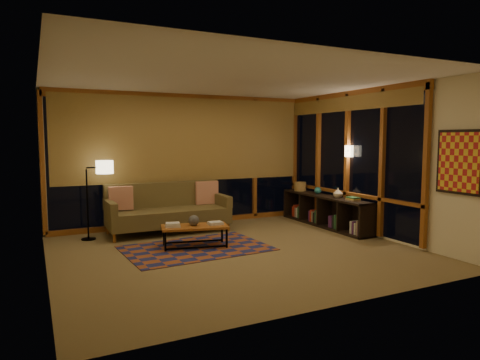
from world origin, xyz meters
name	(u,v)px	position (x,y,z in m)	size (l,w,h in m)	color
floor	(236,251)	(0.00, 0.00, 0.00)	(5.50, 5.00, 0.01)	olive
ceiling	(236,79)	(0.00, 0.00, 2.70)	(5.50, 5.00, 0.01)	silver
walls	(236,167)	(0.00, 0.00, 1.35)	(5.51, 5.01, 2.70)	#F2E7BF
window_wall_back	(186,160)	(0.00, 2.43, 1.35)	(5.30, 0.16, 2.60)	#A25A22
window_wall_right	(346,161)	(2.68, 0.60, 1.35)	(0.16, 3.70, 2.60)	#A25A22
wall_art	(459,162)	(2.71, -1.85, 1.45)	(0.06, 0.74, 0.94)	red
wall_sconce	(349,151)	(2.62, 0.45, 1.55)	(0.12, 0.18, 0.22)	#FFEAB4
sofa	(168,209)	(-0.57, 1.80, 0.46)	(2.26, 0.91, 0.92)	brown
pillow_left	(121,199)	(-1.42, 1.94, 0.68)	(0.43, 0.14, 0.43)	red
pillow_right	(206,193)	(0.30, 2.04, 0.69)	(0.46, 0.15, 0.46)	red
area_rug	(196,248)	(-0.51, 0.44, 0.01)	(2.28, 1.52, 0.01)	brown
coffee_table	(195,236)	(-0.50, 0.54, 0.18)	(1.08, 0.49, 0.36)	#A25A22
book_stack_a	(173,225)	(-0.85, 0.61, 0.39)	(0.24, 0.19, 0.07)	silver
book_stack_b	(216,223)	(-0.15, 0.47, 0.39)	(0.26, 0.21, 0.05)	silver
ceramic_pot	(194,220)	(-0.50, 0.56, 0.45)	(0.18, 0.18, 0.18)	black
floor_lamp	(87,200)	(-2.02, 1.88, 0.70)	(0.47, 0.31, 1.41)	black
bookshelf	(325,211)	(2.49, 1.00, 0.32)	(0.40, 2.54, 0.63)	black
basket	(300,186)	(2.47, 1.87, 0.73)	(0.26, 0.26, 0.20)	#A0763D
teal_bowl	(318,191)	(2.49, 1.25, 0.71)	(0.14, 0.14, 0.14)	#206D6D
vase	(338,193)	(2.49, 0.59, 0.73)	(0.19, 0.19, 0.20)	#C4B59B
shelf_book_stack	(353,199)	(2.49, 0.15, 0.67)	(0.16, 0.23, 0.07)	silver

